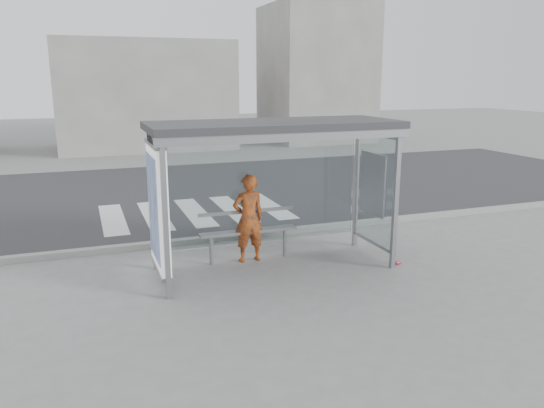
{
  "coord_description": "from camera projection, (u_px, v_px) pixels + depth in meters",
  "views": [
    {
      "loc": [
        -3.12,
        -8.42,
        3.34
      ],
      "look_at": [
        0.03,
        0.2,
        1.14
      ],
      "focal_mm": 35.0,
      "sensor_mm": 36.0,
      "label": 1
    }
  ],
  "objects": [
    {
      "name": "soda_can",
      "position": [
        398.0,
        263.0,
        9.7
      ],
      "size": [
        0.13,
        0.1,
        0.07
      ],
      "primitive_type": "cylinder",
      "rotation": [
        0.0,
        1.57,
        0.32
      ],
      "color": "#D73F5C",
      "rests_on": "ground"
    },
    {
      "name": "curb",
      "position": [
        243.0,
        235.0,
        11.28
      ],
      "size": [
        30.0,
        0.18,
        0.12
      ],
      "primitive_type": "cube",
      "color": "gray",
      "rests_on": "ground"
    },
    {
      "name": "crosswalk",
      "position": [
        195.0,
        212.0,
        13.45
      ],
      "size": [
        4.55,
        3.0,
        0.0
      ],
      "color": "silver",
      "rests_on": "ground"
    },
    {
      "name": "road",
      "position": [
        194.0,
        191.0,
        15.9
      ],
      "size": [
        30.0,
        10.0,
        0.01
      ],
      "primitive_type": "cube",
      "color": "#2D2D30",
      "rests_on": "ground"
    },
    {
      "name": "bench",
      "position": [
        248.0,
        231.0,
        9.81
      ],
      "size": [
        1.84,
        0.23,
        0.95
      ],
      "color": "slate",
      "rests_on": "ground"
    },
    {
      "name": "person",
      "position": [
        248.0,
        218.0,
        9.72
      ],
      "size": [
        0.62,
        0.42,
        1.64
      ],
      "primitive_type": "imported",
      "rotation": [
        0.0,
        0.0,
        3.19
      ],
      "color": "orange",
      "rests_on": "ground"
    },
    {
      "name": "building_right",
      "position": [
        316.0,
        74.0,
        28.14
      ],
      "size": [
        5.0,
        5.0,
        7.0
      ],
      "primitive_type": "cube",
      "color": "gray",
      "rests_on": "ground"
    },
    {
      "name": "bus_shelter",
      "position": [
        253.0,
        159.0,
        8.98
      ],
      "size": [
        4.25,
        1.65,
        2.62
      ],
      "color": "gray",
      "rests_on": "ground"
    },
    {
      "name": "ground",
      "position": [
        274.0,
        268.0,
        9.51
      ],
      "size": [
        80.0,
        80.0,
        0.0
      ],
      "primitive_type": "plane",
      "color": "slate",
      "rests_on": "ground"
    },
    {
      "name": "building_center",
      "position": [
        144.0,
        95.0,
        25.37
      ],
      "size": [
        8.0,
        5.0,
        5.0
      ],
      "primitive_type": "cube",
      "color": "gray",
      "rests_on": "ground"
    }
  ]
}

